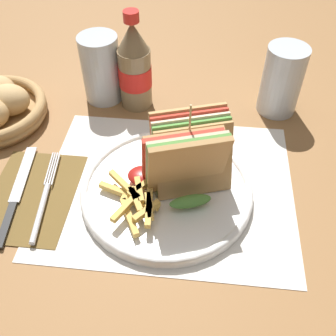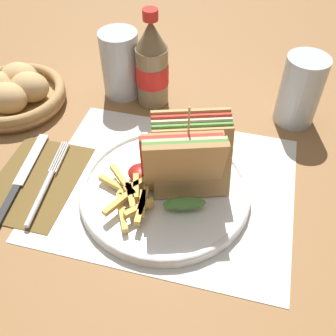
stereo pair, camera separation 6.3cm
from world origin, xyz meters
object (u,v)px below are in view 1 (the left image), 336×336
(club_sandwich, at_px, (188,158))
(coke_bottle_near, at_px, (135,68))
(glass_far, at_px, (101,69))
(knife, at_px, (17,194))
(fork, at_px, (43,203))
(glass_near, at_px, (281,84))
(plate_main, at_px, (167,190))

(club_sandwich, xyz_separation_m, coke_bottle_near, (-0.12, 0.22, 0.01))
(coke_bottle_near, relative_size, glass_far, 1.44)
(knife, bearing_deg, fork, -23.78)
(fork, xyz_separation_m, coke_bottle_near, (0.10, 0.28, 0.08))
(coke_bottle_near, height_order, glass_near, coke_bottle_near)
(glass_near, distance_m, glass_far, 0.35)
(fork, distance_m, knife, 0.05)
(plate_main, relative_size, glass_far, 2.05)
(club_sandwich, height_order, glass_near, club_sandwich)
(plate_main, height_order, club_sandwich, club_sandwich)
(glass_far, bearing_deg, club_sandwich, -51.50)
(club_sandwich, bearing_deg, fork, -165.54)
(plate_main, xyz_separation_m, knife, (-0.24, -0.03, -0.00))
(fork, bearing_deg, glass_near, 30.72)
(knife, bearing_deg, plate_main, 0.78)
(plate_main, xyz_separation_m, club_sandwich, (0.03, 0.01, 0.07))
(knife, bearing_deg, coke_bottle_near, 53.37)
(plate_main, distance_m, coke_bottle_near, 0.26)
(club_sandwich, xyz_separation_m, glass_far, (-0.19, 0.24, -0.01))
(coke_bottle_near, bearing_deg, glass_near, 2.36)
(fork, bearing_deg, club_sandwich, 8.00)
(knife, bearing_deg, club_sandwich, 2.29)
(fork, xyz_separation_m, glass_far, (0.03, 0.30, 0.06))
(fork, distance_m, coke_bottle_near, 0.31)
(plate_main, height_order, glass_near, glass_near)
(fork, relative_size, knife, 0.89)
(fork, bearing_deg, coke_bottle_near, 63.15)
(glass_near, relative_size, glass_far, 1.00)
(club_sandwich, height_order, glass_far, club_sandwich)
(knife, xyz_separation_m, glass_far, (0.08, 0.28, 0.06))
(club_sandwich, relative_size, coke_bottle_near, 0.81)
(coke_bottle_near, relative_size, glass_near, 1.44)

